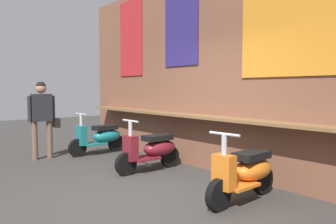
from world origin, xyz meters
TOP-DOWN VIEW (x-y plane):
  - ground_plane at (0.00, 0.00)m, footprint 26.51×26.51m
  - market_stall_facade at (0.01, 2.02)m, footprint 9.47×0.61m
  - scooter_teal at (-3.13, 1.08)m, footprint 0.46×1.40m
  - scooter_maroon at (-1.07, 1.08)m, footprint 0.46×1.40m
  - scooter_orange at (1.09, 1.08)m, footprint 0.49×1.40m
  - shopper_with_handbag at (-3.34, -0.17)m, footprint 0.26×0.65m

SIDE VIEW (x-z plane):
  - ground_plane at x=0.00m, z-range 0.00..0.00m
  - scooter_teal at x=-3.13m, z-range -0.10..0.87m
  - scooter_maroon at x=-1.07m, z-range -0.10..0.87m
  - scooter_orange at x=1.09m, z-range -0.10..0.87m
  - shopper_with_handbag at x=-3.34m, z-range 0.18..1.84m
  - market_stall_facade at x=0.01m, z-range 0.00..3.75m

